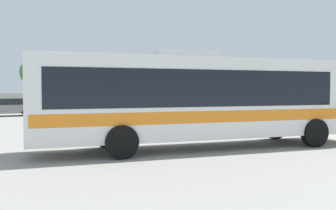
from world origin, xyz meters
TOP-DOWN VIEW (x-y plane):
  - ground_plane at (0.00, 10.00)m, footprint 300.00×300.00m
  - perimeter_wall at (0.00, 24.21)m, footprint 80.00×0.30m
  - coach_bus_white_orange at (-1.62, -0.23)m, footprint 12.52×2.98m
  - vendor_umbrella_near_gate_orange at (8.14, 5.92)m, footprint 2.29×2.29m
  - parked_car_leftmost_grey at (-8.46, 20.50)m, footprint 4.55×2.17m
  - parked_car_second_white at (-2.98, 20.50)m, footprint 4.70×2.20m
  - parked_car_third_black at (2.64, 21.22)m, footprint 4.05×2.06m
  - roadside_tree_midleft at (-5.62, 27.43)m, footprint 3.81×3.81m

SIDE VIEW (x-z plane):
  - ground_plane at x=0.00m, z-range 0.00..0.00m
  - parked_car_third_black at x=2.64m, z-range 0.05..1.45m
  - parked_car_leftmost_grey at x=-8.46m, z-range 0.05..1.46m
  - parked_car_second_white at x=-2.98m, z-range 0.04..1.54m
  - perimeter_wall at x=0.00m, z-range 0.00..1.78m
  - vendor_umbrella_near_gate_orange at x=8.14m, z-range 0.65..2.65m
  - coach_bus_white_orange at x=-1.62m, z-range 0.12..3.57m
  - roadside_tree_midleft at x=-5.62m, z-range 1.07..6.49m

